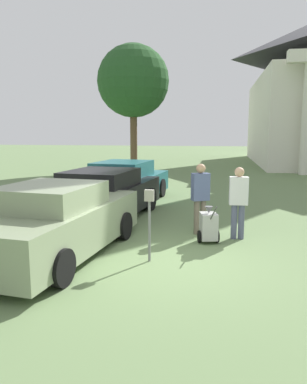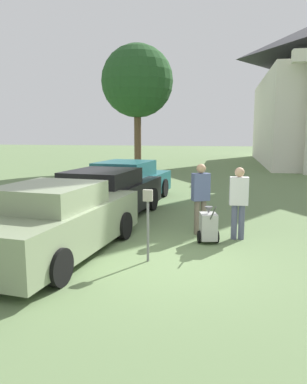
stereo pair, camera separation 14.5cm
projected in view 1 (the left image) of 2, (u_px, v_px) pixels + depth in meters
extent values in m
plane|color=#607A4C|center=(169.00, 260.00, 7.37)|extent=(120.00, 120.00, 0.00)
cube|color=gray|center=(57.00, 226.00, 7.65)|extent=(2.44, 4.80, 0.85)
cube|color=gray|center=(50.00, 196.00, 7.38)|extent=(1.90, 2.12, 0.46)
cylinder|color=black|center=(54.00, 221.00, 9.31)|extent=(0.25, 0.66, 0.64)
cylinder|color=black|center=(124.00, 226.00, 8.79)|extent=(0.25, 0.66, 0.64)
cylinder|color=black|center=(62.00, 268.00, 6.09)|extent=(0.25, 0.66, 0.64)
cube|color=black|center=(104.00, 199.00, 10.82)|extent=(2.51, 5.22, 0.79)
cube|color=black|center=(100.00, 178.00, 10.53)|extent=(1.94, 2.30, 0.45)
cylinder|color=black|center=(97.00, 196.00, 12.60)|extent=(0.26, 0.74, 0.72)
cylinder|color=black|center=(151.00, 199.00, 12.07)|extent=(0.26, 0.74, 0.72)
cylinder|color=black|center=(46.00, 216.00, 9.65)|extent=(0.26, 0.74, 0.72)
cylinder|color=black|center=(114.00, 221.00, 9.12)|extent=(0.26, 0.74, 0.72)
cube|color=#23666B|center=(125.00, 187.00, 13.29)|extent=(2.46, 5.26, 0.75)
cube|color=#23666B|center=(123.00, 169.00, 12.99)|extent=(1.89, 2.31, 0.55)
cylinder|color=black|center=(118.00, 186.00, 15.07)|extent=(0.26, 0.71, 0.70)
cylinder|color=black|center=(162.00, 188.00, 14.56)|extent=(0.26, 0.71, 0.70)
cylinder|color=black|center=(81.00, 199.00, 12.09)|extent=(0.26, 0.71, 0.70)
cylinder|color=black|center=(135.00, 202.00, 11.58)|extent=(0.26, 0.71, 0.70)
cylinder|color=slate|center=(149.00, 231.00, 7.25)|extent=(0.05, 0.05, 1.20)
cube|color=gray|center=(149.00, 195.00, 7.13)|extent=(0.18, 0.09, 0.22)
cylinder|color=#665B4C|center=(203.00, 217.00, 9.28)|extent=(0.14, 0.14, 0.85)
cylinder|color=#665B4C|center=(197.00, 217.00, 9.23)|extent=(0.14, 0.14, 0.85)
cube|color=#4C597F|center=(200.00, 187.00, 9.14)|extent=(0.47, 0.38, 0.67)
sphere|color=tan|center=(201.00, 169.00, 9.06)|extent=(0.23, 0.23, 0.23)
cylinder|color=#515670|center=(241.00, 222.00, 8.81)|extent=(0.14, 0.14, 0.83)
cylinder|color=#515670|center=(234.00, 222.00, 8.83)|extent=(0.14, 0.14, 0.83)
cube|color=silver|center=(239.00, 191.00, 8.70)|extent=(0.43, 0.25, 0.65)
sphere|color=tan|center=(239.00, 172.00, 8.63)|extent=(0.22, 0.22, 0.22)
cube|color=#B2B2AD|center=(209.00, 226.00, 8.52)|extent=(0.45, 0.51, 0.60)
cone|color=#59595B|center=(209.00, 210.00, 8.46)|extent=(0.18, 0.18, 0.16)
cylinder|color=#4C4C4C|center=(213.00, 213.00, 7.99)|extent=(0.16, 0.58, 0.43)
cylinder|color=black|center=(199.00, 237.00, 8.55)|extent=(0.11, 0.28, 0.28)
cylinder|color=black|center=(217.00, 236.00, 8.57)|extent=(0.11, 0.28, 0.28)
cylinder|color=silver|center=(306.00, 120.00, 21.60)|extent=(0.56, 0.56, 6.37)
cylinder|color=brown|center=(134.00, 142.00, 23.65)|extent=(0.44, 0.44, 3.71)
sphere|color=#234C23|center=(133.00, 81.00, 23.05)|extent=(4.45, 4.45, 4.45)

